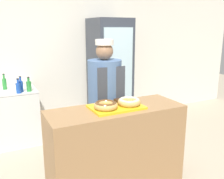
% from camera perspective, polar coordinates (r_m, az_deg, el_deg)
% --- Properties ---
extents(wall_back, '(8.00, 0.06, 2.70)m').
position_cam_1_polar(wall_back, '(4.53, -11.59, 8.46)').
color(wall_back, silver).
rests_on(wall_back, ground_plane).
extents(display_counter, '(1.47, 0.54, 0.93)m').
position_cam_1_polar(display_counter, '(2.82, 0.93, -13.27)').
color(display_counter, '#997047').
rests_on(display_counter, ground_plane).
extents(serving_tray, '(0.55, 0.37, 0.02)m').
position_cam_1_polar(serving_tray, '(2.64, 0.96, -4.01)').
color(serving_tray, yellow).
rests_on(serving_tray, display_counter).
extents(donut_chocolate_glaze, '(0.25, 0.25, 0.07)m').
position_cam_1_polar(donut_chocolate_glaze, '(2.54, -1.45, -3.54)').
color(donut_chocolate_glaze, tan).
rests_on(donut_chocolate_glaze, serving_tray).
extents(donut_light_glaze, '(0.25, 0.25, 0.07)m').
position_cam_1_polar(donut_light_glaze, '(2.66, 3.94, -2.75)').
color(donut_light_glaze, tan).
rests_on(donut_light_glaze, serving_tray).
extents(brownie_back_left, '(0.07, 0.07, 0.03)m').
position_cam_1_polar(brownie_back_left, '(2.70, -1.85, -2.98)').
color(brownie_back_left, '#382111').
rests_on(brownie_back_left, serving_tray).
extents(brownie_back_right, '(0.07, 0.07, 0.03)m').
position_cam_1_polar(brownie_back_right, '(2.77, 1.39, -2.52)').
color(brownie_back_right, '#382111').
rests_on(brownie_back_right, serving_tray).
extents(baker_person, '(0.42, 0.42, 1.62)m').
position_cam_1_polar(baker_person, '(3.18, -1.59, -2.79)').
color(baker_person, '#4C4C51').
rests_on(baker_person, ground_plane).
extents(beverage_fridge, '(0.64, 0.68, 1.92)m').
position_cam_1_polar(beverage_fridge, '(4.47, -0.52, 3.63)').
color(beverage_fridge, '#333842').
rests_on(beverage_fridge, ground_plane).
extents(chest_freezer, '(0.95, 0.67, 0.84)m').
position_cam_1_polar(chest_freezer, '(4.19, -23.24, -5.81)').
color(chest_freezer, silver).
rests_on(chest_freezer, ground_plane).
extents(bottle_blue, '(0.07, 0.07, 0.23)m').
position_cam_1_polar(bottle_blue, '(3.89, -20.12, 0.82)').
color(bottle_blue, '#1E4CB2').
rests_on(bottle_blue, chest_freezer).
extents(bottle_blue_b, '(0.07, 0.07, 0.22)m').
position_cam_1_polar(bottle_blue_b, '(3.81, -20.62, 0.43)').
color(bottle_blue_b, '#1E4CB2').
rests_on(bottle_blue_b, chest_freezer).
extents(bottle_green, '(0.06, 0.06, 0.24)m').
position_cam_1_polar(bottle_green, '(4.12, -23.37, 1.29)').
color(bottle_green, '#2D8C38').
rests_on(bottle_green, chest_freezer).
extents(bottle_green_b, '(0.07, 0.07, 0.21)m').
position_cam_1_polar(bottle_green_b, '(3.88, -18.47, 0.81)').
color(bottle_green_b, '#2D8C38').
rests_on(bottle_green_b, chest_freezer).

